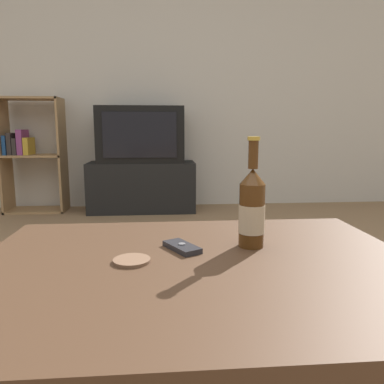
# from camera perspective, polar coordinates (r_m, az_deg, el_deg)

# --- Properties ---
(back_wall) EXTENTS (8.00, 0.05, 2.60)m
(back_wall) POSITION_cam_1_polar(r_m,az_deg,el_deg) (3.90, -3.61, 17.15)
(back_wall) COLOR beige
(back_wall) RESTS_ON ground_plane
(coffee_table) EXTENTS (1.07, 0.80, 0.47)m
(coffee_table) POSITION_cam_1_polar(r_m,az_deg,el_deg) (0.93, 0.95, -14.52)
(coffee_table) COLOR #422B1C
(coffee_table) RESTS_ON ground_plane
(tv_stand) EXTENTS (1.01, 0.41, 0.47)m
(tv_stand) POSITION_cam_1_polar(r_m,az_deg,el_deg) (3.64, -7.61, 0.83)
(tv_stand) COLOR black
(tv_stand) RESTS_ON ground_plane
(television) EXTENTS (0.80, 0.41, 0.52)m
(television) POSITION_cam_1_polar(r_m,az_deg,el_deg) (3.59, -7.79, 8.66)
(television) COLOR black
(television) RESTS_ON tv_stand
(bookshelf) EXTENTS (0.55, 0.30, 1.07)m
(bookshelf) POSITION_cam_1_polar(r_m,az_deg,el_deg) (3.86, -23.45, 5.52)
(bookshelf) COLOR #99754C
(bookshelf) RESTS_ON ground_plane
(beer_bottle) EXTENTS (0.07, 0.07, 0.29)m
(beer_bottle) POSITION_cam_1_polar(r_m,az_deg,el_deg) (1.01, 9.11, -2.51)
(beer_bottle) COLOR #47280F
(beer_bottle) RESTS_ON coffee_table
(cell_phone) EXTENTS (0.10, 0.13, 0.02)m
(cell_phone) POSITION_cam_1_polar(r_m,az_deg,el_deg) (0.99, -1.55, -8.38)
(cell_phone) COLOR #232328
(cell_phone) RESTS_ON coffee_table
(coaster) EXTENTS (0.09, 0.09, 0.01)m
(coaster) POSITION_cam_1_polar(r_m,az_deg,el_deg) (0.91, -9.17, -10.27)
(coaster) COLOR brown
(coaster) RESTS_ON coffee_table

